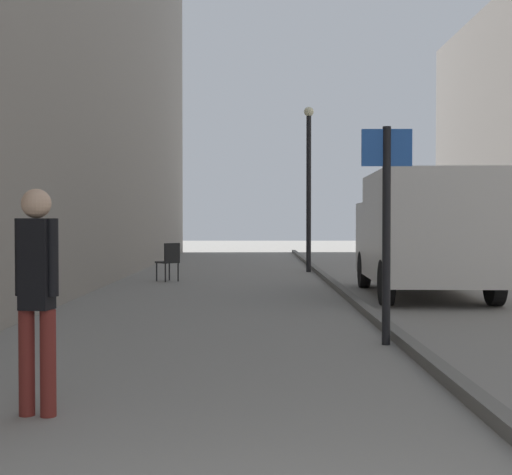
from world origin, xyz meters
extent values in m
plane|color=gray|center=(0.00, 12.00, 0.00)|extent=(80.00, 80.00, 0.00)
cube|color=#615F5B|center=(1.58, 12.00, 0.06)|extent=(0.16, 40.00, 0.12)
cylinder|color=maroon|center=(-1.92, 3.70, 0.41)|extent=(0.12, 0.12, 0.81)
cylinder|color=maroon|center=(-1.75, 3.67, 0.41)|extent=(0.12, 0.12, 0.81)
cube|color=black|center=(-1.83, 3.69, 1.15)|extent=(0.25, 0.22, 0.69)
cylinder|color=black|center=(-1.96, 3.71, 1.21)|extent=(0.10, 0.10, 0.59)
cylinder|color=black|center=(-1.71, 3.67, 1.21)|extent=(0.10, 0.10, 0.59)
sphere|color=tan|center=(-1.83, 3.69, 1.61)|extent=(0.22, 0.22, 0.22)
cube|color=silver|center=(3.08, 11.90, 1.36)|extent=(2.20, 3.60, 2.05)
cube|color=silver|center=(3.16, 14.35, 1.11)|extent=(2.13, 1.44, 1.54)
cube|color=black|center=(3.18, 14.83, 1.45)|extent=(1.75, 0.10, 0.68)
cylinder|color=black|center=(2.22, 14.25, 0.40)|extent=(0.25, 0.81, 0.80)
cylinder|color=black|center=(4.10, 14.18, 0.40)|extent=(0.25, 0.81, 0.80)
cylinder|color=black|center=(2.10, 10.86, 0.40)|extent=(0.25, 0.81, 0.80)
cylinder|color=black|center=(3.98, 10.80, 0.40)|extent=(0.25, 0.81, 0.80)
cylinder|color=black|center=(1.38, 6.84, 1.30)|extent=(0.10, 0.10, 2.60)
cube|color=#2659B2|center=(1.38, 6.84, 2.35)|extent=(0.60, 0.04, 0.44)
cylinder|color=black|center=(1.34, 19.11, 2.25)|extent=(0.14, 0.14, 4.50)
sphere|color=beige|center=(1.34, 19.11, 4.62)|extent=(0.28, 0.28, 0.28)
cylinder|color=black|center=(-2.61, 15.90, 0.23)|extent=(0.04, 0.04, 0.45)
cylinder|color=black|center=(-2.33, 16.15, 0.23)|extent=(0.04, 0.04, 0.45)
cylinder|color=black|center=(-2.36, 15.62, 0.23)|extent=(0.04, 0.04, 0.45)
cylinder|color=black|center=(-2.08, 15.87, 0.23)|extent=(0.04, 0.04, 0.45)
cube|color=black|center=(-2.34, 15.88, 0.47)|extent=(0.62, 0.62, 0.04)
cube|color=black|center=(-2.21, 15.73, 0.71)|extent=(0.36, 0.32, 0.45)
camera|label=1|loc=(-0.18, -1.77, 1.48)|focal=50.82mm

